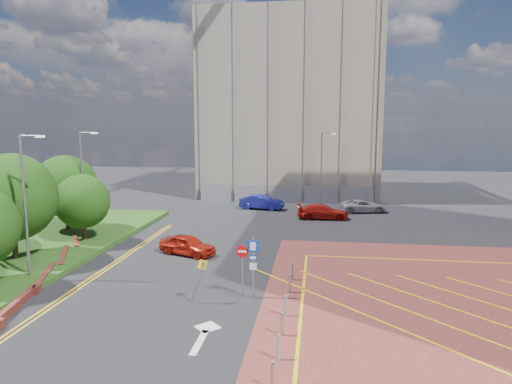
% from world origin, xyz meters
% --- Properties ---
extents(ground, '(140.00, 140.00, 0.00)m').
position_xyz_m(ground, '(0.00, 0.00, 0.00)').
color(ground, black).
rests_on(ground, ground).
extents(retaining_wall, '(6.06, 20.33, 0.40)m').
position_xyz_m(retaining_wall, '(-11.80, 2.00, 0.20)').
color(retaining_wall, maroon).
rests_on(retaining_wall, ground).
extents(tree_b, '(5.60, 5.60, 6.74)m').
position_xyz_m(tree_b, '(-15.50, 5.00, 4.24)').
color(tree_b, '#3D2B1C').
rests_on(tree_b, grass_bed).
extents(tree_c, '(4.00, 4.00, 4.90)m').
position_xyz_m(tree_c, '(-13.50, 10.00, 3.19)').
color(tree_c, '#3D2B1C').
rests_on(tree_c, grass_bed).
extents(tree_d, '(5.00, 5.00, 6.08)m').
position_xyz_m(tree_d, '(-16.50, 13.00, 3.87)').
color(tree_d, '#3D2B1C').
rests_on(tree_d, grass_bed).
extents(lamp_left_near, '(1.53, 0.16, 8.00)m').
position_xyz_m(lamp_left_near, '(-12.42, 2.00, 4.66)').
color(lamp_left_near, '#9EA0A8').
rests_on(lamp_left_near, grass_bed).
extents(lamp_left_far, '(1.53, 0.16, 8.00)m').
position_xyz_m(lamp_left_far, '(-14.42, 12.00, 4.66)').
color(lamp_left_far, '#9EA0A8').
rests_on(lamp_left_far, grass_bed).
extents(lamp_back, '(1.53, 0.16, 8.00)m').
position_xyz_m(lamp_back, '(4.08, 28.00, 4.36)').
color(lamp_back, '#9EA0A8').
rests_on(lamp_back, ground).
extents(sign_cluster, '(1.17, 0.12, 3.20)m').
position_xyz_m(sign_cluster, '(0.30, 0.98, 1.95)').
color(sign_cluster, '#9EA0A8').
rests_on(sign_cluster, ground).
extents(warning_sign, '(0.85, 0.44, 2.24)m').
position_xyz_m(warning_sign, '(-2.00, -0.01, 1.43)').
color(warning_sign, '#9EA0A8').
rests_on(warning_sign, ground).
extents(bollard_row, '(0.14, 11.14, 0.90)m').
position_xyz_m(bollard_row, '(2.30, -1.67, 0.47)').
color(bollard_row, '#9EA0A8').
rests_on(bollard_row, forecourt).
extents(construction_building, '(21.20, 19.20, 22.00)m').
position_xyz_m(construction_building, '(0.00, 40.00, 11.00)').
color(construction_building, '#ADA08E').
rests_on(construction_building, ground).
extents(construction_fence, '(21.60, 0.06, 2.00)m').
position_xyz_m(construction_fence, '(1.00, 30.00, 1.00)').
color(construction_fence, gray).
rests_on(construction_fence, ground).
extents(car_red_left, '(4.32, 2.94, 1.36)m').
position_xyz_m(car_red_left, '(-5.06, 8.24, 0.68)').
color(car_red_left, '#A31A0E').
rests_on(car_red_left, ground).
extents(car_blue_back, '(4.77, 2.31, 1.51)m').
position_xyz_m(car_blue_back, '(-2.12, 25.71, 0.75)').
color(car_blue_back, navy).
rests_on(car_blue_back, ground).
extents(car_red_back, '(4.83, 2.12, 1.38)m').
position_xyz_m(car_red_back, '(4.16, 21.53, 0.69)').
color(car_red_back, '#AE150E').
rests_on(car_red_back, ground).
extents(car_silver_back, '(4.89, 2.94, 1.27)m').
position_xyz_m(car_silver_back, '(8.27, 25.50, 0.64)').
color(car_silver_back, silver).
rests_on(car_silver_back, ground).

